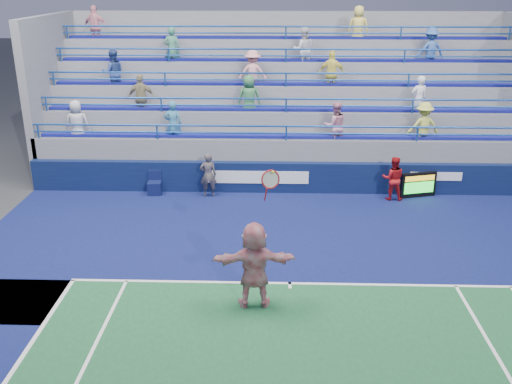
{
  "coord_description": "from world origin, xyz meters",
  "views": [
    {
      "loc": [
        -0.45,
        -12.49,
        7.17
      ],
      "look_at": [
        -0.92,
        2.5,
        1.5
      ],
      "focal_mm": 40.0,
      "sensor_mm": 36.0,
      "label": 1
    }
  ],
  "objects_px": {
    "tennis_player": "(254,265)",
    "ball_girl": "(393,178)",
    "judge_chair": "(155,187)",
    "line_judge": "(208,175)",
    "serve_speed_board": "(418,185)"
  },
  "relations": [
    {
      "from": "ball_girl",
      "to": "judge_chair",
      "type": "bearing_deg",
      "value": 5.11
    },
    {
      "from": "serve_speed_board",
      "to": "line_judge",
      "type": "xyz_separation_m",
      "value": [
        -7.25,
        -0.15,
        0.34
      ]
    },
    {
      "from": "judge_chair",
      "to": "ball_girl",
      "type": "height_order",
      "value": "ball_girl"
    },
    {
      "from": "serve_speed_board",
      "to": "judge_chair",
      "type": "relative_size",
      "value": 1.55
    },
    {
      "from": "judge_chair",
      "to": "ball_girl",
      "type": "relative_size",
      "value": 0.54
    },
    {
      "from": "serve_speed_board",
      "to": "tennis_player",
      "type": "relative_size",
      "value": 0.39
    },
    {
      "from": "tennis_player",
      "to": "ball_girl",
      "type": "height_order",
      "value": "tennis_player"
    },
    {
      "from": "ball_girl",
      "to": "serve_speed_board",
      "type": "bearing_deg",
      "value": -157.83
    },
    {
      "from": "ball_girl",
      "to": "tennis_player",
      "type": "bearing_deg",
      "value": 63.71
    },
    {
      "from": "judge_chair",
      "to": "line_judge",
      "type": "bearing_deg",
      "value": -4.2
    },
    {
      "from": "judge_chair",
      "to": "tennis_player",
      "type": "bearing_deg",
      "value": -62.29
    },
    {
      "from": "serve_speed_board",
      "to": "judge_chair",
      "type": "xyz_separation_m",
      "value": [
        -9.16,
        -0.0,
        -0.18
      ]
    },
    {
      "from": "judge_chair",
      "to": "serve_speed_board",
      "type": "bearing_deg",
      "value": 0.03
    },
    {
      "from": "tennis_player",
      "to": "line_judge",
      "type": "relative_size",
      "value": 2.12
    },
    {
      "from": "judge_chair",
      "to": "tennis_player",
      "type": "xyz_separation_m",
      "value": [
        3.74,
        -7.12,
        0.78
      ]
    }
  ]
}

